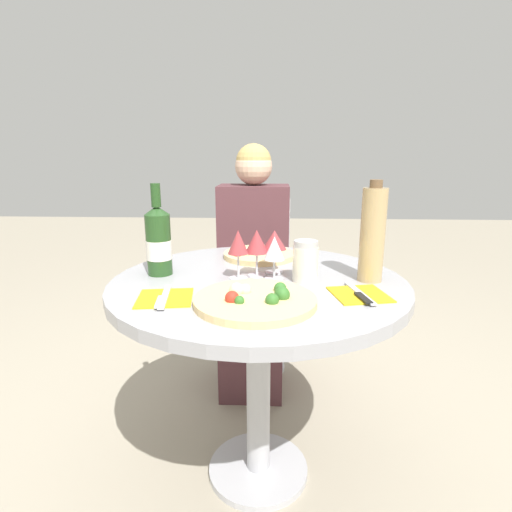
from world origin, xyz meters
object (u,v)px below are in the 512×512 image
(wine_bottle, at_px, (159,241))
(tall_carafe, at_px, (372,234))
(pizza_large, at_px, (256,300))
(dining_table, at_px, (258,312))
(seated_diner, at_px, (253,280))
(chair_behind_diner, at_px, (254,286))

(wine_bottle, xyz_separation_m, tall_carafe, (0.69, -0.04, 0.04))
(pizza_large, height_order, tall_carafe, tall_carafe)
(dining_table, distance_m, wine_bottle, 0.41)
(pizza_large, bearing_deg, seated_diner, 93.67)
(tall_carafe, bearing_deg, wine_bottle, 176.81)
(chair_behind_diner, height_order, tall_carafe, tall_carafe)
(pizza_large, relative_size, tall_carafe, 1.05)
(chair_behind_diner, bearing_deg, tall_carafe, 116.92)
(seated_diner, xyz_separation_m, pizza_large, (0.06, -0.88, 0.23))
(wine_bottle, height_order, tall_carafe, tall_carafe)
(chair_behind_diner, relative_size, tall_carafe, 2.85)
(pizza_large, bearing_deg, dining_table, 90.59)
(wine_bottle, bearing_deg, chair_behind_diner, 70.06)
(pizza_large, bearing_deg, chair_behind_diner, 93.15)
(seated_diner, relative_size, wine_bottle, 3.93)
(chair_behind_diner, height_order, seated_diner, seated_diner)
(chair_behind_diner, distance_m, seated_diner, 0.17)
(chair_behind_diner, bearing_deg, dining_table, 93.86)
(chair_behind_diner, distance_m, tall_carafe, 1.01)
(wine_bottle, bearing_deg, tall_carafe, -3.19)
(chair_behind_diner, height_order, wine_bottle, wine_bottle)
(pizza_large, distance_m, wine_bottle, 0.44)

